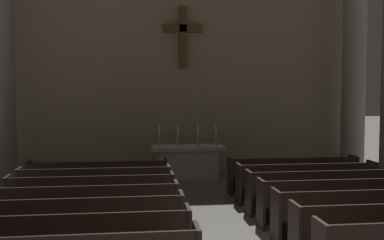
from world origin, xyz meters
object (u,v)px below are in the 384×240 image
(pew_left_row_6, at_px, (95,188))
(pew_left_row_3, at_px, (81,224))
(pew_left_row_4, at_px, (87,209))
(candlestick_inner_right, at_px, (198,139))
(pew_right_row_4, at_px, (343,201))
(column_left_fourth, at_px, (2,68))
(pew_right_row_6, at_px, (307,182))
(candlestick_outer_right, at_px, (216,139))
(pew_right_row_3, at_px, (367,214))
(altar, at_px, (188,161))
(pew_right_row_5, at_px, (323,191))
(pew_right_row_7, at_px, (293,175))
(candlestick_outer_left, at_px, (159,139))
(candlestick_inner_left, at_px, (178,139))
(column_right_fourth, at_px, (354,70))
(pew_left_row_5, at_px, (91,197))
(pew_left_row_7, at_px, (98,180))

(pew_left_row_6, bearing_deg, pew_left_row_3, -90.00)
(pew_left_row_4, bearing_deg, candlestick_inner_right, 61.75)
(pew_right_row_4, xyz_separation_m, column_left_fourth, (-7.89, 5.59, 2.83))
(pew_right_row_6, distance_m, candlestick_outer_right, 3.70)
(pew_left_row_6, relative_size, pew_right_row_3, 1.00)
(pew_left_row_4, height_order, altar, altar)
(pew_right_row_5, height_order, pew_right_row_7, same)
(pew_left_row_4, relative_size, candlestick_outer_left, 5.44)
(pew_left_row_4, distance_m, pew_right_row_7, 5.72)
(pew_right_row_7, relative_size, candlestick_inner_right, 5.44)
(column_left_fourth, bearing_deg, candlestick_inner_right, -4.26)
(candlestick_outer_right, bearing_deg, candlestick_inner_left, 180.00)
(pew_left_row_6, relative_size, column_right_fourth, 0.50)
(pew_right_row_5, distance_m, candlestick_inner_left, 5.09)
(altar, bearing_deg, column_right_fourth, 4.49)
(pew_left_row_3, xyz_separation_m, altar, (2.47, 6.12, 0.06))
(pew_left_row_6, bearing_deg, candlestick_outer_right, 44.32)
(pew_right_row_4, distance_m, candlestick_inner_left, 5.90)
(pew_left_row_5, xyz_separation_m, altar, (2.47, 4.20, 0.06))
(pew_left_row_7, height_order, pew_right_row_5, same)
(column_left_fourth, distance_m, candlestick_inner_left, 5.54)
(pew_left_row_5, relative_size, pew_right_row_7, 1.00)
(pew_right_row_4, bearing_deg, pew_left_row_3, -169.04)
(pew_left_row_7, height_order, candlestick_inner_left, candlestick_inner_left)
(pew_right_row_6, distance_m, candlestick_inner_left, 4.33)
(altar, bearing_deg, pew_right_row_4, -64.39)
(pew_right_row_4, bearing_deg, candlestick_outer_right, 107.46)
(candlestick_outer_left, bearing_deg, pew_right_row_3, -61.49)
(pew_left_row_7, bearing_deg, pew_right_row_4, -30.15)
(pew_right_row_4, height_order, pew_right_row_6, same)
(pew_right_row_5, relative_size, column_left_fourth, 0.50)
(pew_left_row_6, bearing_deg, pew_right_row_6, 0.00)
(pew_right_row_3, relative_size, altar, 1.53)
(column_right_fourth, bearing_deg, pew_right_row_6, -128.68)
(pew_left_row_4, relative_size, column_left_fourth, 0.50)
(pew_right_row_7, distance_m, altar, 3.37)
(candlestick_outer_right, bearing_deg, pew_right_row_4, -72.54)
(pew_right_row_3, relative_size, pew_right_row_6, 1.00)
(pew_left_row_6, bearing_deg, pew_right_row_7, 10.96)
(pew_left_row_5, bearing_deg, column_left_fourth, 122.41)
(pew_right_row_6, height_order, altar, altar)
(pew_left_row_5, relative_size, pew_right_row_3, 1.00)
(pew_right_row_5, bearing_deg, pew_right_row_3, -90.00)
(pew_left_row_3, xyz_separation_m, candlestick_inner_right, (2.77, 6.12, 0.73))
(pew_right_row_4, bearing_deg, candlestick_inner_right, 112.84)
(candlestick_inner_left, bearing_deg, candlestick_inner_right, 0.00)
(pew_left_row_5, distance_m, candlestick_inner_left, 4.79)
(altar, bearing_deg, candlestick_inner_right, -0.00)
(pew_left_row_7, relative_size, column_right_fourth, 0.50)
(pew_left_row_6, height_order, pew_left_row_7, same)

